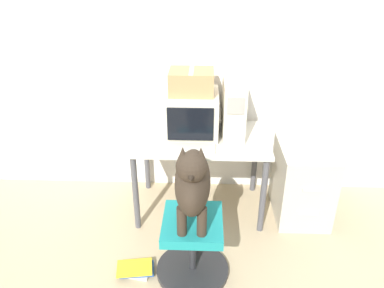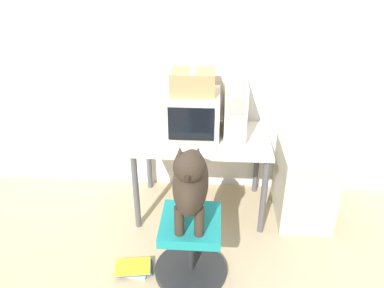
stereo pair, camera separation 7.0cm
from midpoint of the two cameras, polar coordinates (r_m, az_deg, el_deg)
ground_plane at (r=3.26m, az=1.62°, el=-13.26°), size 12.00×12.00×0.00m
wall_back at (r=3.36m, az=2.49°, el=13.10°), size 8.00×0.05×2.60m
desk at (r=3.20m, az=2.04°, el=-0.44°), size 1.15×0.71×0.73m
crt_monitor at (r=3.17m, az=0.78°, el=4.72°), size 0.45×0.47×0.35m
pc_tower at (r=3.14m, az=7.19°, el=5.52°), size 0.18×0.49×0.48m
keyboard at (r=2.94m, az=-0.10°, el=-0.64°), size 0.45×0.15×0.03m
computer_mouse at (r=2.95m, az=5.87°, el=-0.76°), size 0.07×0.04×0.03m
office_chair at (r=2.77m, az=0.57°, el=-15.28°), size 0.53×0.53×0.48m
dog at (r=2.40m, az=0.60°, el=-5.63°), size 0.23×0.56×0.63m
filing_cabinet at (r=3.42m, az=17.22°, el=-5.69°), size 0.44×0.61×0.66m
cardboard_box at (r=3.08m, az=0.81°, el=9.45°), size 0.36×0.29×0.19m
book_stack_floor at (r=2.95m, az=-8.12°, el=-18.20°), size 0.29×0.20×0.06m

